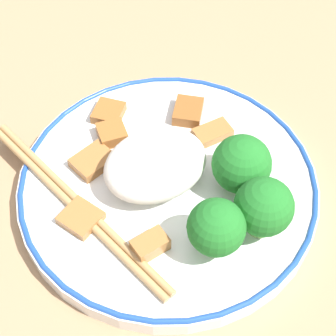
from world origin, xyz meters
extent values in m
plane|color=#9E7A56|center=(0.00, 0.00, 0.00)|extent=(3.00, 3.00, 0.00)
cylinder|color=white|center=(0.00, 0.00, 0.01)|extent=(0.27, 0.27, 0.02)
torus|color=#1E479E|center=(0.00, 0.00, 0.02)|extent=(0.26, 0.26, 0.00)
ellipsoid|color=white|center=(-0.01, 0.01, 0.04)|extent=(0.09, 0.07, 0.04)
cylinder|color=#7FB756|center=(0.00, -0.08, 0.02)|extent=(0.01, 0.01, 0.02)
sphere|color=#1E6B23|center=(0.00, -0.08, 0.05)|extent=(0.05, 0.05, 0.05)
cylinder|color=#7FB756|center=(0.04, -0.08, 0.02)|extent=(0.02, 0.02, 0.01)
sphere|color=#1E6B23|center=(0.04, -0.08, 0.05)|extent=(0.05, 0.05, 0.05)
cylinder|color=#7FB756|center=(0.05, -0.03, 0.02)|extent=(0.02, 0.02, 0.01)
sphere|color=#1E6B23|center=(0.05, -0.03, 0.05)|extent=(0.05, 0.05, 0.05)
cube|color=#995B28|center=(-0.02, 0.07, 0.02)|extent=(0.03, 0.03, 0.01)
cube|color=#9E6633|center=(-0.05, -0.05, 0.02)|extent=(0.03, 0.02, 0.01)
cube|color=brown|center=(0.06, 0.06, 0.02)|extent=(0.04, 0.04, 0.01)
cube|color=#995B28|center=(-0.01, 0.10, 0.02)|extent=(0.04, 0.04, 0.01)
cube|color=#9E6633|center=(-0.08, 0.00, 0.02)|extent=(0.04, 0.04, 0.01)
cube|color=#9E6633|center=(0.06, 0.03, 0.02)|extent=(0.03, 0.02, 0.01)
cube|color=#9E6633|center=(-0.05, 0.05, 0.02)|extent=(0.04, 0.04, 0.01)
cube|color=brown|center=(0.01, 0.03, 0.02)|extent=(0.03, 0.03, 0.01)
cylinder|color=#AD8451|center=(-0.08, 0.01, 0.02)|extent=(0.07, 0.23, 0.01)
cylinder|color=#AD8451|center=(-0.08, 0.02, 0.02)|extent=(0.07, 0.23, 0.01)
camera|label=1|loc=(-0.14, -0.26, 0.42)|focal=60.00mm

